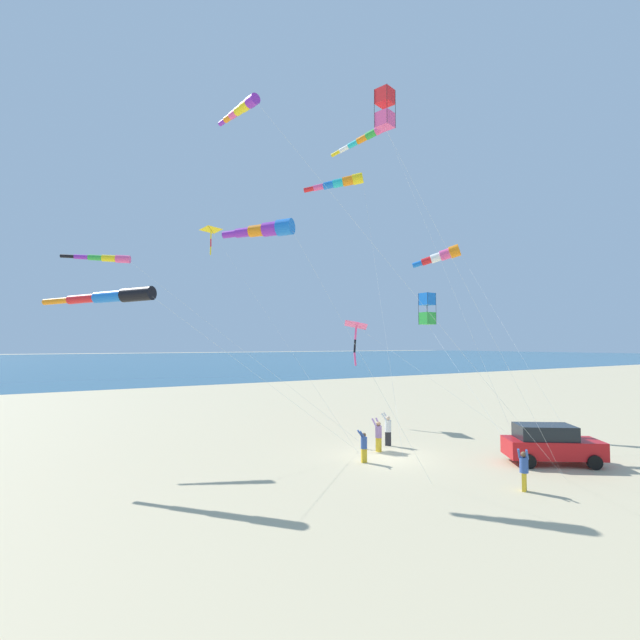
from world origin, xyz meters
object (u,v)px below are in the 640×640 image
at_px(person_adult_flyer, 378,434).
at_px(kite_windsock_orange_high_right, 106,258).
at_px(kite_box_teal_far_right, 385,109).
at_px(person_child_grey_jacket, 524,467).
at_px(kite_delta_black_fish_shape, 357,325).
at_px(kite_windsock_purple_drifting, 365,138).
at_px(person_child_green_jacket, 388,428).
at_px(cooler_box, 512,447).
at_px(kite_windsock_blue_topmost, 443,256).
at_px(kite_windsock_green_low_center, 112,296).
at_px(parked_car, 550,444).
at_px(kite_windsock_rainbow_low_near, 341,182).
at_px(person_bystander_far, 364,445).
at_px(kite_windsock_small_distant, 267,230).
at_px(kite_delta_yellow_midlevel, 211,230).
at_px(kite_windsock_white_trailing, 242,109).
at_px(kite_box_long_streamer_right, 427,309).

bearing_deg(person_adult_flyer, kite_windsock_orange_high_right, 53.66).
distance_m(person_adult_flyer, kite_box_teal_far_right, 16.27).
height_order(person_child_grey_jacket, kite_delta_black_fish_shape, kite_delta_black_fish_shape).
bearing_deg(kite_windsock_purple_drifting, kite_delta_black_fish_shape, -19.01).
bearing_deg(person_adult_flyer, person_child_green_jacket, -57.75).
bearing_deg(person_child_green_jacket, cooler_box, -132.97).
xyz_separation_m(kite_windsock_blue_topmost, kite_windsock_green_low_center, (-1.11, 22.00, -4.24)).
xyz_separation_m(kite_windsock_orange_high_right, kite_windsock_green_low_center, (-6.28, 0.45, -2.75)).
xyz_separation_m(parked_car, kite_windsock_blue_topmost, (10.23, -3.74, 11.13)).
bearing_deg(parked_car, person_child_grey_jacket, 111.61).
relative_size(person_child_grey_jacket, kite_box_teal_far_right, 0.09).
xyz_separation_m(kite_windsock_purple_drifting, kite_windsock_green_low_center, (-2.94, 16.49, -12.33)).
height_order(parked_car, kite_windsock_rainbow_low_near, kite_windsock_rainbow_low_near).
relative_size(person_bystander_far, kite_windsock_small_distant, 0.13).
relative_size(person_adult_flyer, person_bystander_far, 1.12).
height_order(kite_windsock_rainbow_low_near, kite_delta_yellow_midlevel, kite_windsock_rainbow_low_near).
distance_m(kite_windsock_blue_topmost, kite_delta_yellow_midlevel, 16.89).
distance_m(person_child_grey_jacket, kite_windsock_white_trailing, 19.80).
bearing_deg(parked_car, kite_windsock_small_distant, 59.50).
distance_m(person_adult_flyer, person_child_grey_jacket, 8.20).
distance_m(person_child_grey_jacket, kite_windsock_blue_topmost, 18.55).
xyz_separation_m(person_child_green_jacket, kite_box_teal_far_right, (-3.88, 3.28, 15.84)).
distance_m(kite_box_teal_far_right, kite_windsock_green_low_center, 15.33).
height_order(kite_windsock_white_trailing, kite_delta_yellow_midlevel, kite_windsock_white_trailing).
height_order(person_adult_flyer, kite_windsock_purple_drifting, kite_windsock_purple_drifting).
bearing_deg(kite_windsock_orange_high_right, kite_windsock_blue_topmost, -103.48).
distance_m(person_child_green_jacket, kite_windsock_green_low_center, 15.91).
xyz_separation_m(cooler_box, kite_box_long_streamer_right, (6.54, -0.41, 7.86)).
distance_m(cooler_box, person_child_green_jacket, 6.61).
height_order(person_bystander_far, kite_windsock_purple_drifting, kite_windsock_purple_drifting).
distance_m(kite_windsock_rainbow_low_near, kite_windsock_green_low_center, 18.46).
bearing_deg(kite_windsock_green_low_center, kite_box_long_streamer_right, -89.69).
bearing_deg(kite_windsock_small_distant, kite_delta_yellow_midlevel, -6.38).
distance_m(kite_windsock_rainbow_low_near, kite_windsock_orange_high_right, 16.41).
bearing_deg(kite_delta_black_fish_shape, person_child_grey_jacket, 166.94).
height_order(person_adult_flyer, kite_windsock_small_distant, kite_windsock_small_distant).
height_order(kite_windsock_small_distant, kite_delta_yellow_midlevel, kite_delta_yellow_midlevel).
xyz_separation_m(kite_box_long_streamer_right, kite_windsock_small_distant, (-2.32, 12.89, 3.18)).
bearing_deg(person_bystander_far, kite_windsock_rainbow_low_near, -28.04).
height_order(person_child_green_jacket, kite_windsock_purple_drifting, kite_windsock_purple_drifting).
bearing_deg(kite_box_teal_far_right, person_adult_flyer, -32.16).
xyz_separation_m(cooler_box, person_adult_flyer, (3.60, 6.19, 0.74)).
relative_size(parked_car, cooler_box, 7.32).
height_order(cooler_box, kite_windsock_rainbow_low_near, kite_windsock_rainbow_low_near).
distance_m(kite_windsock_purple_drifting, kite_windsock_green_low_center, 20.79).
xyz_separation_m(kite_windsock_blue_topmost, kite_windsock_purple_drifting, (1.83, 5.51, 8.08)).
bearing_deg(kite_windsock_purple_drifting, person_adult_flyer, 147.76).
height_order(kite_windsock_small_distant, kite_windsock_green_low_center, kite_windsock_small_distant).
xyz_separation_m(person_adult_flyer, kite_windsock_rainbow_low_near, (7.11, -2.51, 16.20)).
height_order(person_child_green_jacket, kite_windsock_blue_topmost, kite_windsock_blue_topmost).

